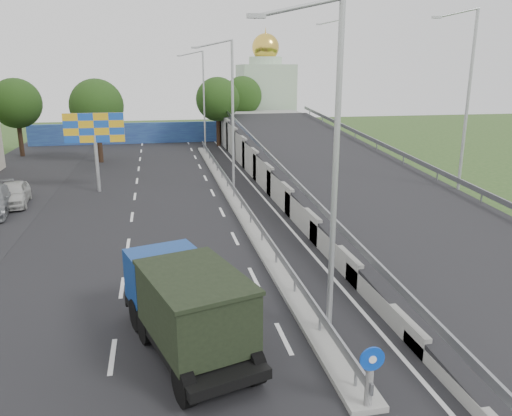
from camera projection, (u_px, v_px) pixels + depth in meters
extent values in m
cube|color=black|center=(193.00, 219.00, 28.84)|extent=(26.00, 90.00, 0.04)
cube|color=gray|center=(234.00, 198.00, 33.16)|extent=(1.00, 44.00, 0.20)
cube|color=gray|center=(407.00, 158.00, 34.89)|extent=(0.10, 50.00, 0.32)
cube|color=gray|center=(275.00, 163.00, 33.09)|extent=(0.10, 50.00, 0.32)
cube|color=gray|center=(234.00, 188.00, 32.99)|extent=(0.08, 44.00, 0.32)
cylinder|color=gray|center=(234.00, 192.00, 33.06)|extent=(0.09, 0.09, 0.60)
cylinder|color=black|center=(369.00, 384.00, 12.38)|extent=(0.20, 0.20, 1.20)
cylinder|color=#0C3FBF|center=(372.00, 359.00, 12.10)|extent=(0.64, 0.05, 0.64)
cylinder|color=white|center=(373.00, 360.00, 12.08)|extent=(0.20, 0.03, 0.20)
cylinder|color=#B2B5B7|center=(335.00, 178.00, 14.85)|extent=(0.18, 0.18, 10.00)
cylinder|color=#B2B5B7|center=(300.00, 7.00, 13.35)|extent=(2.57, 0.12, 0.66)
cube|color=#B2B5B7|center=(256.00, 16.00, 13.19)|extent=(0.50, 0.18, 0.12)
cylinder|color=#B2B5B7|center=(233.00, 118.00, 33.75)|extent=(0.18, 0.18, 10.00)
cylinder|color=#B2B5B7|center=(214.00, 44.00, 32.25)|extent=(2.57, 0.12, 0.66)
cube|color=#B2B5B7|center=(195.00, 48.00, 32.09)|extent=(0.50, 0.18, 0.12)
cylinder|color=#B2B5B7|center=(204.00, 100.00, 52.64)|extent=(0.18, 0.18, 10.00)
cylinder|color=#B2B5B7|center=(191.00, 53.00, 51.14)|extent=(2.57, 0.12, 0.66)
cube|color=#B2B5B7|center=(179.00, 56.00, 50.98)|extent=(0.50, 0.18, 0.12)
cube|color=navy|center=(163.00, 133.00, 58.57)|extent=(30.00, 0.50, 2.40)
cube|color=#B2CCAD|center=(265.00, 99.00, 67.89)|extent=(7.00, 7.00, 9.00)
cylinder|color=#B2CCAD|center=(265.00, 61.00, 66.55)|extent=(4.40, 4.40, 1.00)
sphere|color=gold|center=(266.00, 47.00, 66.10)|extent=(3.60, 3.60, 3.60)
cone|color=gold|center=(266.00, 31.00, 65.56)|extent=(0.30, 0.30, 1.20)
cylinder|color=#B2B5B7|center=(97.00, 164.00, 34.73)|extent=(0.24, 0.24, 4.00)
cube|color=gold|center=(94.00, 128.00, 34.06)|extent=(4.00, 0.20, 2.00)
cylinder|color=black|center=(100.00, 141.00, 45.88)|extent=(0.44, 0.44, 4.00)
sphere|color=black|center=(97.00, 106.00, 45.02)|extent=(4.80, 4.80, 4.80)
cylinder|color=black|center=(218.00, 128.00, 55.71)|extent=(0.44, 0.44, 4.00)
sphere|color=black|center=(218.00, 99.00, 54.85)|extent=(4.80, 4.80, 4.80)
cylinder|color=black|center=(20.00, 136.00, 49.09)|extent=(0.44, 0.44, 4.00)
sphere|color=black|center=(16.00, 103.00, 48.23)|extent=(4.80, 4.80, 4.80)
cylinder|color=black|center=(243.00, 122.00, 63.08)|extent=(0.44, 0.44, 4.00)
sphere|color=black|center=(243.00, 96.00, 62.22)|extent=(4.80, 4.80, 4.80)
cylinder|color=black|center=(138.00, 315.00, 16.42)|extent=(0.65, 1.14, 1.09)
cylinder|color=black|center=(195.00, 302.00, 17.32)|extent=(0.65, 1.14, 1.09)
cylinder|color=black|center=(146.00, 326.00, 15.66)|extent=(0.65, 1.14, 1.09)
cylinder|color=black|center=(204.00, 312.00, 16.56)|extent=(0.65, 1.14, 1.09)
cylinder|color=black|center=(185.00, 386.00, 12.72)|extent=(0.65, 1.14, 1.09)
cylinder|color=black|center=(253.00, 365.00, 13.62)|extent=(0.65, 1.14, 1.09)
cube|color=black|center=(189.00, 332.00, 15.06)|extent=(3.96, 6.54, 0.30)
cube|color=navy|center=(163.00, 274.00, 16.77)|extent=(2.64, 2.18, 1.68)
cube|color=black|center=(156.00, 255.00, 17.30)|extent=(1.82, 0.60, 0.69)
cube|color=black|center=(157.00, 293.00, 17.77)|extent=(2.22, 0.80, 0.50)
cube|color=black|center=(195.00, 307.00, 14.27)|extent=(3.37, 4.29, 1.78)
cube|color=black|center=(194.00, 276.00, 14.01)|extent=(3.49, 4.41, 0.12)
imported|color=#BABBB6|center=(13.00, 194.00, 31.54)|extent=(2.28, 4.61, 1.51)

